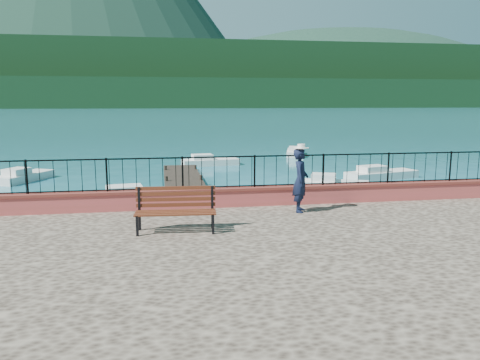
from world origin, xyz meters
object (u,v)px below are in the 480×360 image
object	(u,v)px
boat_3	(24,174)
boat_4	(211,159)
park_bench	(176,219)
boat_2	(382,172)
person	(300,180)
boat_1	(334,182)
boat_0	(139,193)
boat_5	(295,151)

from	to	relation	value
boat_3	boat_4	world-z (taller)	same
park_bench	boat_2	bearing A→B (deg)	52.33
park_bench	person	size ratio (longest dim) A/B	1.09
boat_1	park_bench	bearing A→B (deg)	-105.33
person	boat_0	world-z (taller)	person
boat_4	person	bearing A→B (deg)	-95.66
park_bench	boat_3	distance (m)	17.87
person	boat_0	bearing A→B (deg)	53.96
boat_1	boat_2	distance (m)	4.79
park_bench	boat_1	size ratio (longest dim) A/B	0.59
boat_4	boat_3	bearing A→B (deg)	-164.34
boat_3	boat_5	distance (m)	20.61
boat_0	boat_5	distance (m)	19.97
boat_0	boat_4	bearing A→B (deg)	59.83
boat_4	boat_5	size ratio (longest dim) A/B	1.05
boat_0	boat_1	world-z (taller)	same
boat_3	boat_5	bearing A→B (deg)	-35.92
boat_2	boat_5	xyz separation A→B (m)	(-1.65, 11.94, 0.00)
park_bench	boat_0	world-z (taller)	park_bench
park_bench	boat_2	xyz separation A→B (m)	(12.12, 13.43, -1.12)
person	boat_5	xyz separation A→B (m)	(6.82, 23.83, -1.73)
boat_1	boat_5	size ratio (longest dim) A/B	0.93
boat_1	boat_2	xyz separation A→B (m)	(3.92, 2.75, 0.00)
park_bench	boat_5	xyz separation A→B (m)	(10.47, 25.37, -1.12)
boat_2	person	bearing A→B (deg)	-139.79
person	boat_2	size ratio (longest dim) A/B	0.43
park_bench	boat_5	bearing A→B (deg)	71.97
boat_0	boat_4	distance (m)	12.23
boat_4	park_bench	bearing A→B (deg)	-105.86
boat_3	boat_5	xyz separation A→B (m)	(18.35, 9.37, 0.00)
person	boat_1	size ratio (longest dim) A/B	0.54
person	boat_2	distance (m)	14.69
boat_0	person	bearing A→B (deg)	-66.57
person	boat_4	bearing A→B (deg)	23.01
boat_2	boat_0	bearing A→B (deg)	-176.99
boat_2	boat_4	world-z (taller)	same
boat_3	boat_1	bearing A→B (deg)	-81.30
boat_0	boat_1	bearing A→B (deg)	-0.81
park_bench	person	distance (m)	4.01
boat_4	boat_0	bearing A→B (deg)	-118.31
boat_0	boat_3	distance (m)	9.43
boat_4	boat_1	bearing A→B (deg)	-70.19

